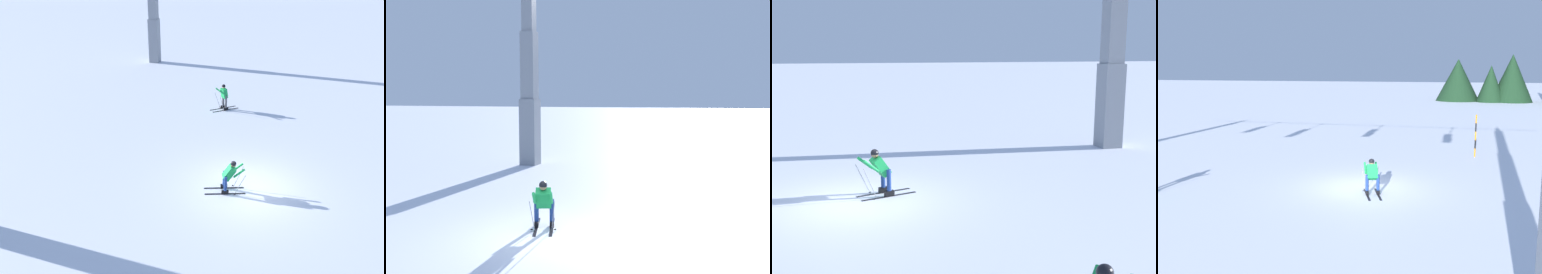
# 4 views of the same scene
# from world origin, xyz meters

# --- Properties ---
(ground_plane) EXTENTS (260.00, 260.00, 0.00)m
(ground_plane) POSITION_xyz_m (0.00, 0.00, 0.00)
(ground_plane) COLOR white
(skier_carving_main) EXTENTS (1.09, 1.74, 1.52)m
(skier_carving_main) POSITION_xyz_m (-0.47, 0.71, 0.79)
(skier_carving_main) COLOR black
(skier_carving_main) RESTS_ON ground_plane
(lift_tower_near) EXTENTS (0.89, 2.52, 11.25)m
(lift_tower_near) POSITION_xyz_m (-5.39, 10.76, 4.61)
(lift_tower_near) COLOR gray
(lift_tower_near) RESTS_ON ground_plane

